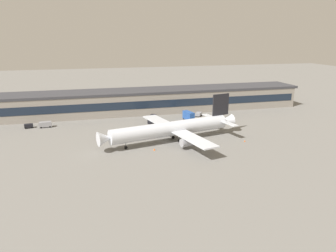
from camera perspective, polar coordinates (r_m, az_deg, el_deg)
The scene contains 10 objects.
ground_plane at distance 122.29m, azimuth -0.36°, elevation -2.82°, with size 600.00×600.00×0.00m, color slate.
terminal_building at distance 170.03m, azimuth -4.82°, elevation 4.45°, with size 174.36×20.27×11.76m.
airliner at distance 121.78m, azimuth 0.87°, elevation -0.44°, with size 56.32×48.45×16.41m.
catering_truck at distance 153.39m, azimuth 3.63°, elevation 1.87°, with size 3.97×7.57×4.15m.
baggage_tug at distance 152.69m, azimuth -23.45°, elevation 0.05°, with size 3.88×2.59×1.85m.
stair_truck at distance 148.57m, azimuth -2.84°, elevation 1.30°, with size 5.08×6.40×3.55m.
crew_van at distance 150.96m, azimuth -20.91°, elevation 0.30°, with size 5.33×2.55×2.55m.
pushback_tractor at distance 162.15m, azimuth 5.39°, elevation 2.13°, with size 4.84×5.43×1.75m.
traffic_cone_0 at distance 113.35m, azimuth -2.44°, elevation -4.15°, with size 0.60×0.60×0.74m, color #F2590C.
traffic_cone_1 at distance 125.71m, azimuth 13.41°, elevation -2.58°, with size 0.53×0.53×0.66m, color #F2590C.
Camera 1 is at (-29.28, -112.24, 38.70)m, focal length 34.47 mm.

